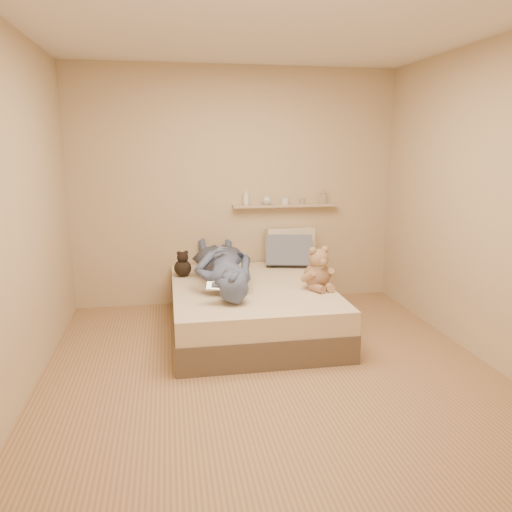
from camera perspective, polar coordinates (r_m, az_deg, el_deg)
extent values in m
plane|color=#9F7E52|center=(4.10, 1.63, -12.98)|extent=(3.80, 3.80, 0.00)
plane|color=silver|center=(3.79, 1.90, 25.26)|extent=(3.80, 3.80, 0.00)
plane|color=tan|center=(5.59, -2.26, 7.78)|extent=(3.60, 0.00, 3.60)
plane|color=tan|center=(1.94, 13.33, -1.80)|extent=(3.60, 0.00, 3.60)
plane|color=tan|center=(3.79, -25.99, 4.22)|extent=(0.00, 3.80, 3.80)
plane|color=tan|center=(4.46, 25.15, 5.37)|extent=(0.00, 3.80, 3.80)
cube|color=brown|center=(4.90, -0.58, -7.02)|extent=(1.50, 1.90, 0.25)
cube|color=beige|center=(4.83, -0.58, -4.50)|extent=(1.48, 1.88, 0.20)
cube|color=silver|center=(4.19, -4.41, -3.45)|extent=(0.20, 0.12, 0.06)
cube|color=black|center=(4.18, -4.43, -3.26)|extent=(0.11, 0.06, 0.03)
sphere|color=#8C644D|center=(4.70, 6.99, -2.24)|extent=(0.25, 0.25, 0.25)
sphere|color=#977B53|center=(4.64, 7.18, -0.31)|extent=(0.18, 0.18, 0.18)
sphere|color=#A38759|center=(4.59, 6.51, 0.60)|extent=(0.07, 0.07, 0.07)
sphere|color=tan|center=(4.66, 7.89, 0.73)|extent=(0.07, 0.07, 0.07)
sphere|color=#8A6C4C|center=(4.58, 7.68, -0.71)|extent=(0.08, 0.08, 0.08)
cylinder|color=#A67D58|center=(4.61, 5.98, -2.29)|extent=(0.14, 0.17, 0.14)
cylinder|color=tan|center=(4.72, 8.37, -1.99)|extent=(0.08, 0.16, 0.14)
cylinder|color=#91664D|center=(4.60, 7.00, -3.66)|extent=(0.14, 0.18, 0.08)
cylinder|color=#A87D59|center=(4.66, 8.26, -3.49)|extent=(0.08, 0.17, 0.08)
cylinder|color=#BFB1A3|center=(4.66, 7.15, -1.21)|extent=(0.16, 0.16, 0.02)
sphere|color=black|center=(5.15, -8.38, -1.36)|extent=(0.18, 0.18, 0.18)
sphere|color=black|center=(5.12, -8.38, -0.17)|extent=(0.12, 0.12, 0.12)
sphere|color=black|center=(5.09, -8.82, 0.33)|extent=(0.04, 0.04, 0.04)
sphere|color=black|center=(5.12, -7.98, 0.41)|extent=(0.04, 0.04, 0.04)
cube|color=beige|center=(5.66, 3.92, 1.17)|extent=(0.57, 0.26, 0.42)
cube|color=slate|center=(5.52, 3.79, 0.56)|extent=(0.55, 0.38, 0.37)
imported|color=#495574|center=(4.84, -3.88, -0.91)|extent=(0.59, 1.59, 0.38)
cube|color=tan|center=(5.65, 3.40, 5.78)|extent=(1.20, 0.12, 0.03)
imported|color=white|center=(5.55, -1.15, 6.74)|extent=(0.09, 0.09, 0.17)
imported|color=silver|center=(5.60, 1.23, 6.56)|extent=(0.14, 0.14, 0.13)
cylinder|color=white|center=(5.64, 3.34, 6.29)|extent=(0.08, 0.08, 0.07)
cylinder|color=#A59D8D|center=(5.70, 5.33, 6.27)|extent=(0.06, 0.06, 0.06)
imported|color=silver|center=(5.76, 7.70, 6.80)|extent=(0.11, 0.11, 0.17)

